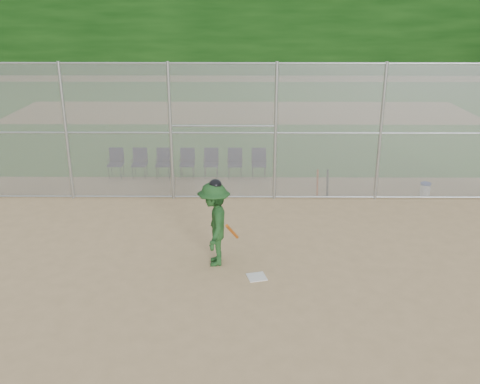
{
  "coord_description": "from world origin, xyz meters",
  "views": [
    {
      "loc": [
        0.08,
        -9.93,
        5.58
      ],
      "look_at": [
        0.0,
        2.5,
        1.1
      ],
      "focal_mm": 40.0,
      "sensor_mm": 36.0,
      "label": 1
    }
  ],
  "objects_px": {
    "batter_at_plate": "(214,224)",
    "water_cooler": "(425,189)",
    "home_plate": "(257,277)",
    "chair_0": "(116,163)"
  },
  "relations": [
    {
      "from": "home_plate",
      "to": "batter_at_plate",
      "type": "xyz_separation_m",
      "value": [
        -0.92,
        0.65,
        0.95
      ]
    },
    {
      "from": "water_cooler",
      "to": "chair_0",
      "type": "distance_m",
      "value": 9.88
    },
    {
      "from": "batter_at_plate",
      "to": "chair_0",
      "type": "bearing_deg",
      "value": 120.3
    },
    {
      "from": "home_plate",
      "to": "batter_at_plate",
      "type": "relative_size",
      "value": 0.19
    },
    {
      "from": "batter_at_plate",
      "to": "home_plate",
      "type": "bearing_deg",
      "value": -35.31
    },
    {
      "from": "home_plate",
      "to": "chair_0",
      "type": "distance_m",
      "value": 8.18
    },
    {
      "from": "batter_at_plate",
      "to": "chair_0",
      "type": "distance_m",
      "value": 7.14
    },
    {
      "from": "chair_0",
      "to": "home_plate",
      "type": "bearing_deg",
      "value": -56.42
    },
    {
      "from": "batter_at_plate",
      "to": "water_cooler",
      "type": "height_order",
      "value": "batter_at_plate"
    },
    {
      "from": "home_plate",
      "to": "batter_at_plate",
      "type": "height_order",
      "value": "batter_at_plate"
    }
  ]
}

